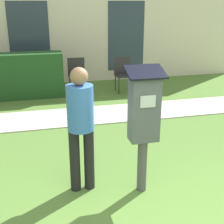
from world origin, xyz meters
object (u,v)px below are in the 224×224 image
(parking_meter, at_px, (144,115))
(person_standing, at_px, (81,121))
(outdoor_chair_left, at_px, (77,73))
(outdoor_chair_middle, at_px, (123,72))

(parking_meter, height_order, person_standing, parking_meter)
(outdoor_chair_left, height_order, outdoor_chair_middle, same)
(parking_meter, xyz_separation_m, outdoor_chair_middle, (1.04, 4.58, -0.49))
(parking_meter, distance_m, outdoor_chair_left, 4.78)
(person_standing, xyz_separation_m, outdoor_chair_middle, (1.76, 4.38, -0.40))
(parking_meter, relative_size, outdoor_chair_middle, 1.77)
(person_standing, distance_m, outdoor_chair_middle, 4.74)
(person_standing, relative_size, outdoor_chair_left, 1.76)
(outdoor_chair_left, bearing_deg, parking_meter, -66.32)
(person_standing, height_order, outdoor_chair_left, person_standing)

